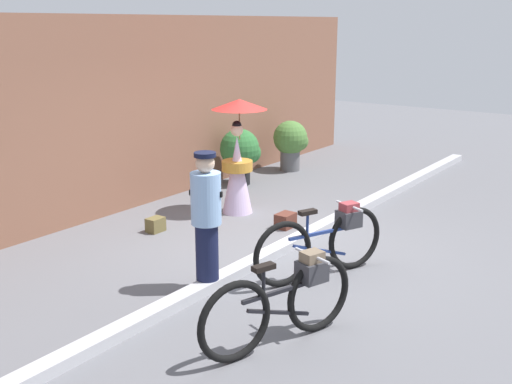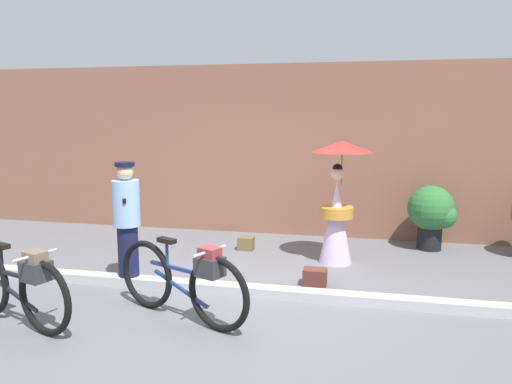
{
  "view_description": "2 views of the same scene",
  "coord_description": "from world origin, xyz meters",
  "px_view_note": "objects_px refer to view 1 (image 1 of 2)",
  "views": [
    {
      "loc": [
        -6.52,
        -4.26,
        2.95
      ],
      "look_at": [
        -0.21,
        0.3,
        0.82
      ],
      "focal_mm": 43.61,
      "sensor_mm": 36.0,
      "label": 1
    },
    {
      "loc": [
        1.39,
        -5.52,
        2.19
      ],
      "look_at": [
        0.12,
        0.28,
        1.23
      ],
      "focal_mm": 34.14,
      "sensor_mm": 36.0,
      "label": 2
    }
  ],
  "objects_px": {
    "person_officer": "(206,218)",
    "backpack_on_pavement": "(286,220)",
    "potted_plant_by_door": "(241,152)",
    "potted_plant_small": "(291,141)",
    "bicycle_near_officer": "(324,241)",
    "person_with_parasol": "(238,154)",
    "backpack_spare": "(156,224)",
    "bicycle_far_side": "(284,300)"
  },
  "relations": [
    {
      "from": "backpack_on_pavement",
      "to": "backpack_spare",
      "type": "distance_m",
      "value": 1.91
    },
    {
      "from": "person_with_parasol",
      "to": "backpack_spare",
      "type": "height_order",
      "value": "person_with_parasol"
    },
    {
      "from": "person_with_parasol",
      "to": "potted_plant_small",
      "type": "bearing_deg",
      "value": 16.8
    },
    {
      "from": "bicycle_near_officer",
      "to": "bicycle_far_side",
      "type": "bearing_deg",
      "value": -162.9
    },
    {
      "from": "backpack_on_pavement",
      "to": "person_with_parasol",
      "type": "bearing_deg",
      "value": 78.4
    },
    {
      "from": "bicycle_near_officer",
      "to": "backpack_on_pavement",
      "type": "distance_m",
      "value": 1.88
    },
    {
      "from": "potted_plant_small",
      "to": "potted_plant_by_door",
      "type": "bearing_deg",
      "value": 174.19
    },
    {
      "from": "person_officer",
      "to": "potted_plant_by_door",
      "type": "distance_m",
      "value": 4.79
    },
    {
      "from": "potted_plant_small",
      "to": "person_officer",
      "type": "bearing_deg",
      "value": -156.37
    },
    {
      "from": "potted_plant_by_door",
      "to": "backpack_spare",
      "type": "xyz_separation_m",
      "value": [
        -2.94,
        -0.67,
        -0.51
      ]
    },
    {
      "from": "person_officer",
      "to": "potted_plant_by_door",
      "type": "bearing_deg",
      "value": 32.53
    },
    {
      "from": "bicycle_far_side",
      "to": "person_officer",
      "type": "distance_m",
      "value": 1.55
    },
    {
      "from": "potted_plant_small",
      "to": "backpack_spare",
      "type": "bearing_deg",
      "value": -173.38
    },
    {
      "from": "potted_plant_by_door",
      "to": "potted_plant_small",
      "type": "relative_size",
      "value": 1.02
    },
    {
      "from": "bicycle_far_side",
      "to": "potted_plant_by_door",
      "type": "relative_size",
      "value": 1.61
    },
    {
      "from": "backpack_on_pavement",
      "to": "bicycle_far_side",
      "type": "bearing_deg",
      "value": -147.2
    },
    {
      "from": "person_with_parasol",
      "to": "potted_plant_by_door",
      "type": "relative_size",
      "value": 1.72
    },
    {
      "from": "bicycle_near_officer",
      "to": "backpack_spare",
      "type": "bearing_deg",
      "value": 90.11
    },
    {
      "from": "person_officer",
      "to": "backpack_spare",
      "type": "relative_size",
      "value": 6.3
    },
    {
      "from": "bicycle_far_side",
      "to": "backpack_spare",
      "type": "distance_m",
      "value": 3.69
    },
    {
      "from": "bicycle_near_officer",
      "to": "person_with_parasol",
      "type": "bearing_deg",
      "value": 58.65
    },
    {
      "from": "person_officer",
      "to": "potted_plant_small",
      "type": "xyz_separation_m",
      "value": [
        5.53,
        2.42,
        -0.24
      ]
    },
    {
      "from": "person_officer",
      "to": "backpack_spare",
      "type": "height_order",
      "value": "person_officer"
    },
    {
      "from": "bicycle_near_officer",
      "to": "potted_plant_small",
      "type": "distance_m",
      "value": 5.53
    },
    {
      "from": "person_with_parasol",
      "to": "backpack_spare",
      "type": "relative_size",
      "value": 7.16
    },
    {
      "from": "bicycle_far_side",
      "to": "person_officer",
      "type": "height_order",
      "value": "person_officer"
    },
    {
      "from": "person_officer",
      "to": "backpack_on_pavement",
      "type": "distance_m",
      "value": 2.51
    },
    {
      "from": "potted_plant_small",
      "to": "backpack_on_pavement",
      "type": "xyz_separation_m",
      "value": [
        -3.18,
        -1.95,
        -0.49
      ]
    },
    {
      "from": "bicycle_near_officer",
      "to": "person_with_parasol",
      "type": "distance_m",
      "value": 2.87
    },
    {
      "from": "person_with_parasol",
      "to": "backpack_on_pavement",
      "type": "distance_m",
      "value": 1.36
    },
    {
      "from": "person_officer",
      "to": "backpack_on_pavement",
      "type": "bearing_deg",
      "value": 11.34
    },
    {
      "from": "backpack_spare",
      "to": "bicycle_near_officer",
      "type": "bearing_deg",
      "value": -89.89
    },
    {
      "from": "bicycle_near_officer",
      "to": "potted_plant_small",
      "type": "relative_size",
      "value": 1.67
    },
    {
      "from": "bicycle_far_side",
      "to": "backpack_on_pavement",
      "type": "distance_m",
      "value": 3.46
    },
    {
      "from": "potted_plant_by_door",
      "to": "backpack_on_pavement",
      "type": "distance_m",
      "value": 2.74
    },
    {
      "from": "potted_plant_by_door",
      "to": "potted_plant_small",
      "type": "distance_m",
      "value": 1.51
    },
    {
      "from": "bicycle_near_officer",
      "to": "backpack_on_pavement",
      "type": "xyz_separation_m",
      "value": [
        1.25,
        1.36,
        -0.33
      ]
    },
    {
      "from": "potted_plant_by_door",
      "to": "bicycle_far_side",
      "type": "bearing_deg",
      "value": -139.07
    },
    {
      "from": "person_officer",
      "to": "bicycle_far_side",
      "type": "bearing_deg",
      "value": -111.13
    },
    {
      "from": "potted_plant_by_door",
      "to": "backpack_spare",
      "type": "bearing_deg",
      "value": -167.21
    },
    {
      "from": "person_officer",
      "to": "backpack_spare",
      "type": "bearing_deg",
      "value": 60.13
    },
    {
      "from": "potted_plant_by_door",
      "to": "person_with_parasol",
      "type": "bearing_deg",
      "value": -144.44
    }
  ]
}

